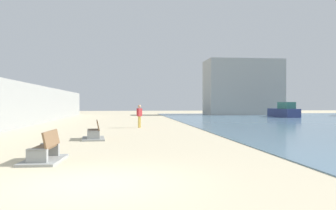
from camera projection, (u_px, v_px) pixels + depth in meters
The scene contains 7 objects.
ground_plane at pixel (116, 128), 25.83m from camera, with size 120.00×120.00×0.00m, color beige.
seawall at pixel (12, 105), 24.95m from camera, with size 0.80×64.00×3.49m, color gray.
bench_near at pixel (45, 154), 10.92m from camera, with size 1.20×2.15×0.98m.
bench_far at pixel (94, 135), 17.63m from camera, with size 1.31×2.20×0.98m.
person_walking at pixel (139, 114), 25.99m from camera, with size 0.44×0.36×1.74m.
boat_far_right at pixel (284, 111), 45.99m from camera, with size 1.89×6.37×1.98m.
harbor_building at pixel (243, 88), 55.88m from camera, with size 12.00×6.00×8.85m, color #9E9E99.
Camera 1 is at (0.85, -8.10, 1.84)m, focal length 36.78 mm.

